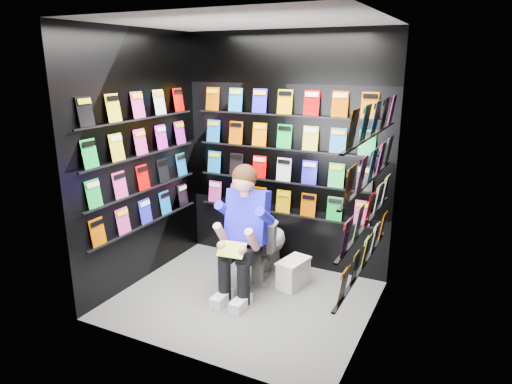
% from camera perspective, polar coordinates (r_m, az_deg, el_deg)
% --- Properties ---
extents(floor, '(2.40, 2.40, 0.00)m').
position_cam_1_polar(floor, '(4.65, -1.55, -13.28)').
color(floor, slate).
rests_on(floor, ground).
extents(ceiling, '(2.40, 2.40, 0.00)m').
position_cam_1_polar(ceiling, '(4.07, -1.85, 20.58)').
color(ceiling, white).
rests_on(ceiling, floor).
extents(wall_back, '(2.40, 0.04, 2.60)m').
position_cam_1_polar(wall_back, '(5.05, 3.66, 4.87)').
color(wall_back, black).
rests_on(wall_back, floor).
extents(wall_front, '(2.40, 0.04, 2.60)m').
position_cam_1_polar(wall_front, '(3.35, -9.74, -1.16)').
color(wall_front, black).
rests_on(wall_front, floor).
extents(wall_left, '(0.04, 2.00, 2.60)m').
position_cam_1_polar(wall_left, '(4.84, -14.36, 3.89)').
color(wall_left, black).
rests_on(wall_left, floor).
extents(wall_right, '(0.04, 2.00, 2.60)m').
position_cam_1_polar(wall_right, '(3.77, 14.62, 0.49)').
color(wall_right, black).
rests_on(wall_right, floor).
extents(comics_back, '(2.10, 0.06, 1.37)m').
position_cam_1_polar(comics_back, '(5.03, 3.53, 4.86)').
color(comics_back, '#F76E00').
rests_on(comics_back, wall_back).
extents(comics_left, '(0.06, 1.70, 1.37)m').
position_cam_1_polar(comics_left, '(4.82, -14.10, 3.92)').
color(comics_left, '#F76E00').
rests_on(comics_left, wall_left).
extents(comics_right, '(0.06, 1.70, 1.37)m').
position_cam_1_polar(comics_right, '(3.78, 14.18, 0.62)').
color(comics_right, '#F76E00').
rests_on(comics_right, wall_right).
extents(toilet, '(0.51, 0.80, 0.73)m').
position_cam_1_polar(toilet, '(4.99, 1.11, -6.46)').
color(toilet, silver).
rests_on(toilet, floor).
extents(longbox, '(0.27, 0.39, 0.27)m').
position_cam_1_polar(longbox, '(4.85, 4.68, -10.20)').
color(longbox, white).
rests_on(longbox, floor).
extents(longbox_lid, '(0.29, 0.42, 0.03)m').
position_cam_1_polar(longbox_lid, '(4.79, 4.73, -8.60)').
color(longbox_lid, white).
rests_on(longbox_lid, longbox).
extents(reader, '(0.64, 0.86, 1.47)m').
position_cam_1_polar(reader, '(4.52, -0.93, -3.20)').
color(reader, '#1812EC').
rests_on(reader, toilet).
extents(held_comic, '(0.28, 0.18, 0.11)m').
position_cam_1_polar(held_comic, '(4.31, -3.07, -7.18)').
color(held_comic, '#1B9615').
rests_on(held_comic, reader).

